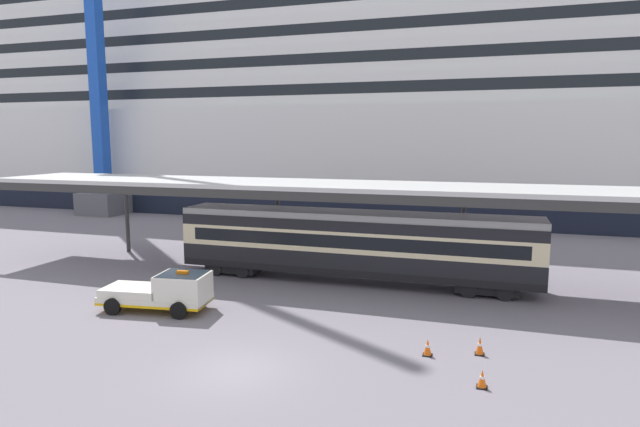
{
  "coord_description": "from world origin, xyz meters",
  "views": [
    {
      "loc": [
        8.38,
        -16.26,
        8.25
      ],
      "look_at": [
        0.33,
        8.93,
        4.5
      ],
      "focal_mm": 29.79,
      "sensor_mm": 36.0,
      "label": 1
    }
  ],
  "objects_px": {
    "service_truck": "(165,291)",
    "traffic_cone_far": "(480,346)",
    "cruise_ship": "(259,91)",
    "train_carriage": "(353,243)",
    "traffic_cone_mid": "(482,379)",
    "traffic_cone_near": "(428,347)",
    "dockside_crane": "(98,46)"
  },
  "relations": [
    {
      "from": "cruise_ship",
      "to": "train_carriage",
      "type": "height_order",
      "value": "cruise_ship"
    },
    {
      "from": "traffic_cone_near",
      "to": "dockside_crane",
      "type": "relative_size",
      "value": 0.01
    },
    {
      "from": "cruise_ship",
      "to": "traffic_cone_mid",
      "type": "xyz_separation_m",
      "value": [
        28.22,
        -45.22,
        -13.84
      ]
    },
    {
      "from": "traffic_cone_mid",
      "to": "dockside_crane",
      "type": "xyz_separation_m",
      "value": [
        -39.98,
        30.33,
        17.58
      ]
    },
    {
      "from": "traffic_cone_far",
      "to": "train_carriage",
      "type": "bearing_deg",
      "value": 129.92
    },
    {
      "from": "dockside_crane",
      "to": "cruise_ship",
      "type": "bearing_deg",
      "value": 51.69
    },
    {
      "from": "train_carriage",
      "to": "service_truck",
      "type": "bearing_deg",
      "value": -133.55
    },
    {
      "from": "service_truck",
      "to": "dockside_crane",
      "type": "bearing_deg",
      "value": 133.54
    },
    {
      "from": "traffic_cone_mid",
      "to": "traffic_cone_near",
      "type": "bearing_deg",
      "value": 133.6
    },
    {
      "from": "cruise_ship",
      "to": "dockside_crane",
      "type": "bearing_deg",
      "value": -128.31
    },
    {
      "from": "traffic_cone_mid",
      "to": "dockside_crane",
      "type": "height_order",
      "value": "dockside_crane"
    },
    {
      "from": "train_carriage",
      "to": "traffic_cone_near",
      "type": "distance_m",
      "value": 10.89
    },
    {
      "from": "traffic_cone_mid",
      "to": "traffic_cone_far",
      "type": "xyz_separation_m",
      "value": [
        -0.13,
        2.83,
        0.04
      ]
    },
    {
      "from": "train_carriage",
      "to": "traffic_cone_far",
      "type": "height_order",
      "value": "train_carriage"
    },
    {
      "from": "service_truck",
      "to": "traffic_cone_mid",
      "type": "distance_m",
      "value": 15.16
    },
    {
      "from": "train_carriage",
      "to": "traffic_cone_mid",
      "type": "relative_size",
      "value": 32.78
    },
    {
      "from": "cruise_ship",
      "to": "service_truck",
      "type": "bearing_deg",
      "value": -71.94
    },
    {
      "from": "traffic_cone_near",
      "to": "traffic_cone_mid",
      "type": "relative_size",
      "value": 1.06
    },
    {
      "from": "dockside_crane",
      "to": "traffic_cone_near",
      "type": "bearing_deg",
      "value": -36.61
    },
    {
      "from": "traffic_cone_far",
      "to": "dockside_crane",
      "type": "height_order",
      "value": "dockside_crane"
    },
    {
      "from": "cruise_ship",
      "to": "traffic_cone_mid",
      "type": "bearing_deg",
      "value": -58.03
    },
    {
      "from": "traffic_cone_far",
      "to": "traffic_cone_near",
      "type": "bearing_deg",
      "value": -159.88
    },
    {
      "from": "service_truck",
      "to": "traffic_cone_near",
      "type": "bearing_deg",
      "value": -7.09
    },
    {
      "from": "service_truck",
      "to": "traffic_cone_far",
      "type": "xyz_separation_m",
      "value": [
        14.56,
        -0.88,
        -0.64
      ]
    },
    {
      "from": "train_carriage",
      "to": "dockside_crane",
      "type": "relative_size",
      "value": 0.36
    },
    {
      "from": "dockside_crane",
      "to": "traffic_cone_far",
      "type": "bearing_deg",
      "value": -34.6
    },
    {
      "from": "cruise_ship",
      "to": "train_carriage",
      "type": "xyz_separation_m",
      "value": [
        20.89,
        -33.77,
        -11.85
      ]
    },
    {
      "from": "traffic_cone_near",
      "to": "traffic_cone_far",
      "type": "distance_m",
      "value": 2.03
    },
    {
      "from": "cruise_ship",
      "to": "traffic_cone_mid",
      "type": "height_order",
      "value": "cruise_ship"
    },
    {
      "from": "train_carriage",
      "to": "traffic_cone_far",
      "type": "distance_m",
      "value": 11.4
    },
    {
      "from": "service_truck",
      "to": "traffic_cone_far",
      "type": "height_order",
      "value": "service_truck"
    },
    {
      "from": "service_truck",
      "to": "train_carriage",
      "type": "bearing_deg",
      "value": 46.45
    }
  ]
}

